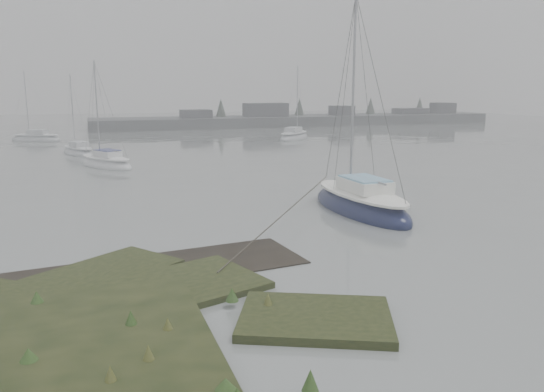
{
  "coord_description": "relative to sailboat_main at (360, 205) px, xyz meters",
  "views": [
    {
      "loc": [
        -4.27,
        -11.05,
        5.37
      ],
      "look_at": [
        1.52,
        5.46,
        1.8
      ],
      "focal_mm": 35.0,
      "sensor_mm": 36.0,
      "label": 1
    }
  ],
  "objects": [
    {
      "name": "ground",
      "position": [
        -7.0,
        20.73,
        -0.31
      ],
      "size": [
        160.0,
        160.0,
        0.0
      ],
      "primitive_type": "plane",
      "color": "slate",
      "rests_on": "ground"
    },
    {
      "name": "far_shoreline",
      "position": [
        19.84,
        52.63,
        0.54
      ],
      "size": [
        60.0,
        8.0,
        4.15
      ],
      "color": "#4C4F51",
      "rests_on": "ground"
    },
    {
      "name": "sailboat_main",
      "position": [
        0.0,
        0.0,
        0.0
      ],
      "size": [
        2.58,
        7.2,
        10.06
      ],
      "rotation": [
        0.0,
        0.0,
        0.03
      ],
      "color": "#111638",
      "rests_on": "ground"
    },
    {
      "name": "sailboat_white",
      "position": [
        -10.08,
        17.92,
        -0.07
      ],
      "size": [
        4.34,
        5.68,
        7.79
      ],
      "rotation": [
        0.0,
        0.0,
        0.53
      ],
      "color": "silver",
      "rests_on": "ground"
    },
    {
      "name": "sailboat_far_a",
      "position": [
        -11.96,
        26.03,
        -0.1
      ],
      "size": [
        3.31,
        5.19,
        6.97
      ],
      "rotation": [
        0.0,
        0.0,
        0.37
      ],
      "color": "silver",
      "rests_on": "ground"
    },
    {
      "name": "sailboat_far_b",
      "position": [
        9.82,
        32.66,
        -0.05
      ],
      "size": [
        5.55,
        5.56,
        8.34
      ],
      "rotation": [
        0.0,
        0.0,
        -0.78
      ],
      "color": "#AFB3B9",
      "rests_on": "ground"
    },
    {
      "name": "sailboat_far_c",
      "position": [
        -16.18,
        39.44,
        -0.08
      ],
      "size": [
        5.61,
        4.09,
        7.63
      ],
      "rotation": [
        0.0,
        0.0,
        1.09
      ],
      "color": "silver",
      "rests_on": "ground"
    }
  ]
}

